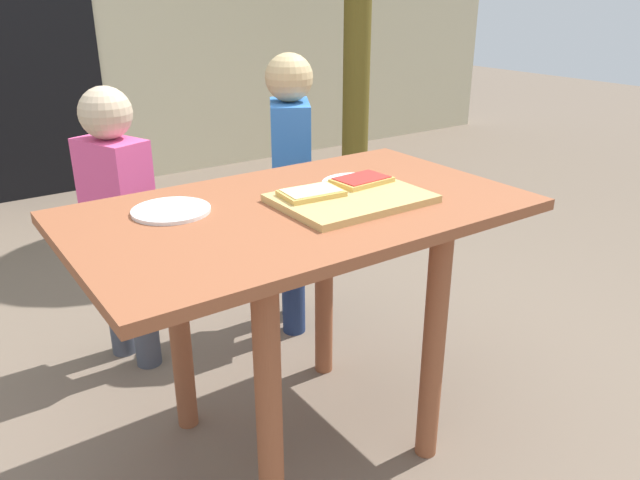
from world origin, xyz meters
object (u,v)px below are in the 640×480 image
at_px(dining_table, 301,252).
at_px(child_left, 118,213).
at_px(cutting_board, 351,198).
at_px(plate_white_right, 356,184).
at_px(pizza_slice_far_right, 362,180).
at_px(pizza_slice_far_left, 311,193).
at_px(child_right, 291,177).
at_px(plate_white_left, 171,210).

height_order(dining_table, child_left, child_left).
relative_size(cutting_board, plate_white_right, 1.95).
distance_m(pizza_slice_far_right, pizza_slice_far_left, 0.18).
xyz_separation_m(plate_white_right, child_right, (0.13, 0.56, -0.14)).
bearing_deg(cutting_board, plate_white_right, 46.68).
relative_size(pizza_slice_far_left, plate_white_left, 0.84).
relative_size(dining_table, plate_white_left, 5.95).
relative_size(dining_table, plate_white_right, 5.95).
bearing_deg(plate_white_left, dining_table, -25.35).
bearing_deg(pizza_slice_far_left, plate_white_right, 15.00).
height_order(pizza_slice_far_right, child_left, child_left).
xyz_separation_m(pizza_slice_far_left, plate_white_left, (-0.34, 0.14, -0.02)).
distance_m(pizza_slice_far_left, plate_white_left, 0.36).
distance_m(cutting_board, pizza_slice_far_right, 0.12).
bearing_deg(plate_white_right, dining_table, -166.31).
xyz_separation_m(dining_table, pizza_slice_far_right, (0.22, 0.02, 0.16)).
xyz_separation_m(dining_table, pizza_slice_far_left, (0.04, 0.00, 0.16)).
bearing_deg(child_right, plate_white_left, -144.23).
relative_size(cutting_board, child_left, 0.39).
relative_size(pizza_slice_far_right, pizza_slice_far_left, 0.99).
relative_size(plate_white_right, plate_white_left, 1.00).
relative_size(cutting_board, plate_white_left, 1.95).
xyz_separation_m(plate_white_right, plate_white_left, (-0.53, 0.09, 0.00)).
bearing_deg(pizza_slice_far_left, plate_white_left, 157.63).
height_order(plate_white_left, child_left, child_left).
distance_m(pizza_slice_far_right, child_right, 0.64).
height_order(dining_table, plate_white_right, plate_white_right).
bearing_deg(plate_white_right, child_left, 126.44).
xyz_separation_m(cutting_board, child_left, (-0.39, 0.78, -0.19)).
xyz_separation_m(pizza_slice_far_right, plate_white_left, (-0.52, 0.13, -0.02)).
bearing_deg(child_left, plate_white_right, -53.56).
height_order(pizza_slice_far_right, plate_white_left, pizza_slice_far_right).
height_order(pizza_slice_far_left, child_right, child_right).
distance_m(cutting_board, plate_white_right, 0.15).
bearing_deg(dining_table, cutting_board, -23.01).
bearing_deg(dining_table, plate_white_right, 13.69).
height_order(dining_table, child_right, child_right).
relative_size(pizza_slice_far_right, child_left, 0.17).
height_order(cutting_board, child_left, child_left).
xyz_separation_m(dining_table, plate_white_right, (0.23, 0.06, 0.14)).
bearing_deg(plate_white_left, pizza_slice_far_left, -22.37).
distance_m(child_left, child_right, 0.64).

